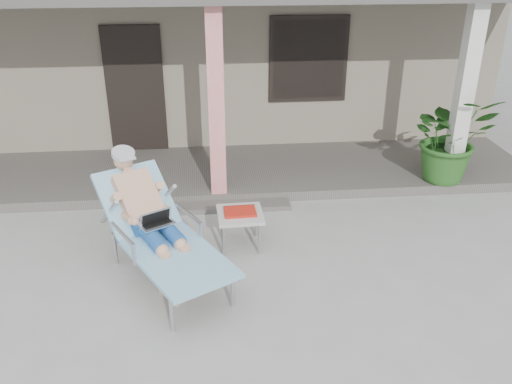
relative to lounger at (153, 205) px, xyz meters
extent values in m
plane|color=#9E9E99|center=(0.76, -0.37, -0.86)|extent=(60.00, 60.00, 0.00)
cube|color=gray|center=(0.76, 6.13, 0.64)|extent=(10.00, 5.00, 3.00)
cube|color=black|center=(-0.54, 3.60, 0.34)|extent=(0.95, 0.06, 2.10)
cube|color=black|center=(2.36, 3.60, 0.79)|extent=(1.20, 0.06, 1.30)
cube|color=black|center=(2.36, 3.60, 0.79)|extent=(1.32, 0.05, 1.42)
cube|color=#605B56|center=(0.76, 2.63, -0.78)|extent=(10.00, 2.00, 0.15)
cube|color=red|center=(0.76, 1.78, 0.60)|extent=(0.22, 0.22, 2.61)
cube|color=silver|center=(4.26, 1.78, 0.60)|extent=(0.22, 0.22, 2.61)
cube|color=#605B56|center=(0.76, 1.48, -0.82)|extent=(2.00, 0.30, 0.07)
cylinder|color=#B7B7BC|center=(0.21, -1.09, -0.65)|extent=(0.05, 0.05, 0.41)
cylinder|color=#B7B7BC|center=(0.82, -0.75, -0.65)|extent=(0.05, 0.05, 0.41)
cylinder|color=#B7B7BC|center=(-0.51, 0.19, -0.65)|extent=(0.05, 0.05, 0.41)
cylinder|color=#B7B7BC|center=(0.10, 0.53, -0.65)|extent=(0.05, 0.05, 0.41)
cube|color=#B7B7BC|center=(0.26, -0.46, -0.43)|extent=(1.27, 1.52, 0.03)
cube|color=#94C7E5|center=(0.26, -0.46, -0.40)|extent=(1.39, 1.61, 0.04)
cube|color=#B7B7BC|center=(-0.23, 0.40, -0.17)|extent=(0.92, 0.90, 0.55)
cube|color=#94C7E5|center=(-0.23, 0.40, -0.13)|extent=(1.06, 1.03, 0.62)
cylinder|color=#AEAEB1|center=(-0.38, 0.68, 0.36)|extent=(0.37, 0.37, 0.14)
cube|color=silver|center=(0.02, -0.04, -0.21)|extent=(0.45, 0.41, 0.26)
cube|color=#B3B3AE|center=(0.99, 0.46, -0.41)|extent=(0.57, 0.57, 0.04)
cylinder|color=#B7B7BC|center=(0.77, 0.24, -0.65)|extent=(0.04, 0.04, 0.42)
cylinder|color=#B7B7BC|center=(1.21, 0.24, -0.65)|extent=(0.04, 0.04, 0.42)
cylinder|color=#B7B7BC|center=(0.77, 0.69, -0.65)|extent=(0.04, 0.04, 0.42)
cylinder|color=#B7B7BC|center=(1.21, 0.69, -0.65)|extent=(0.04, 0.04, 0.42)
cube|color=red|center=(0.99, 0.46, -0.38)|extent=(0.40, 0.30, 0.03)
cube|color=black|center=(0.99, 0.61, -0.38)|extent=(0.39, 0.04, 0.04)
imported|color=#26591E|center=(4.22, 1.89, -0.04)|extent=(1.24, 1.09, 1.34)
camera|label=1|loc=(0.63, -5.39, 2.71)|focal=38.00mm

